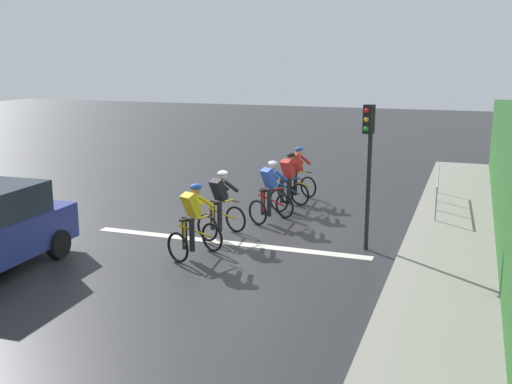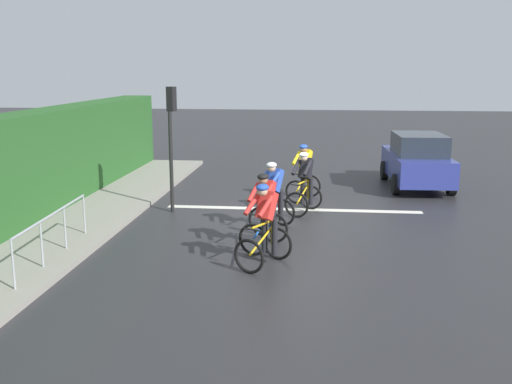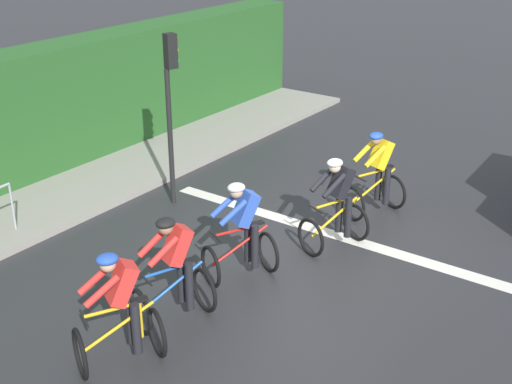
{
  "view_description": "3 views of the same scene",
  "coord_description": "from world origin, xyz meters",
  "px_view_note": "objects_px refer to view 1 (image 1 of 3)",
  "views": [
    {
      "loc": [
        5.39,
        -13.57,
        4.35
      ],
      "look_at": [
        0.27,
        0.61,
        0.99
      ],
      "focal_mm": 42.48,
      "sensor_mm": 36.0,
      "label": 1
    },
    {
      "loc": [
        -0.7,
        15.32,
        3.84
      ],
      "look_at": [
        0.81,
        1.3,
        0.89
      ],
      "focal_mm": 41.95,
      "sensor_mm": 36.0,
      "label": 2
    },
    {
      "loc": [
        -5.32,
        9.06,
        5.66
      ],
      "look_at": [
        0.62,
        0.73,
        1.18
      ],
      "focal_mm": 47.87,
      "sensor_mm": 36.0,
      "label": 3
    }
  ],
  "objects_px": {
    "cyclist_second": "(289,182)",
    "cyclist_trailing": "(194,223)",
    "cyclist_fourth": "(221,206)",
    "pedestrian_railing_kerbside": "(438,183)",
    "cyclist_lead": "(296,175)",
    "cyclist_mid": "(270,193)",
    "traffic_light_near_crossing": "(368,155)"
  },
  "relations": [
    {
      "from": "cyclist_second",
      "to": "cyclist_fourth",
      "type": "relative_size",
      "value": 1.0
    },
    {
      "from": "cyclist_second",
      "to": "cyclist_fourth",
      "type": "xyz_separation_m",
      "value": [
        -0.75,
        -3.29,
        0.0
      ]
    },
    {
      "from": "cyclist_fourth",
      "to": "cyclist_second",
      "type": "bearing_deg",
      "value": 77.07
    },
    {
      "from": "cyclist_trailing",
      "to": "traffic_light_near_crossing",
      "type": "xyz_separation_m",
      "value": [
        3.48,
        1.81,
        1.43
      ]
    },
    {
      "from": "pedestrian_railing_kerbside",
      "to": "cyclist_fourth",
      "type": "bearing_deg",
      "value": -135.72
    },
    {
      "from": "cyclist_mid",
      "to": "traffic_light_near_crossing",
      "type": "bearing_deg",
      "value": -29.41
    },
    {
      "from": "cyclist_fourth",
      "to": "pedestrian_railing_kerbside",
      "type": "xyz_separation_m",
      "value": [
        4.83,
        4.71,
        -0.01
      ]
    },
    {
      "from": "cyclist_second",
      "to": "pedestrian_railing_kerbside",
      "type": "xyz_separation_m",
      "value": [
        4.08,
        1.42,
        -0.01
      ]
    },
    {
      "from": "cyclist_lead",
      "to": "cyclist_trailing",
      "type": "relative_size",
      "value": 1.0
    },
    {
      "from": "pedestrian_railing_kerbside",
      "to": "cyclist_lead",
      "type": "bearing_deg",
      "value": -176.31
    },
    {
      "from": "cyclist_trailing",
      "to": "traffic_light_near_crossing",
      "type": "bearing_deg",
      "value": 27.47
    },
    {
      "from": "cyclist_trailing",
      "to": "cyclist_lead",
      "type": "bearing_deg",
      "value": 84.43
    },
    {
      "from": "traffic_light_near_crossing",
      "to": "pedestrian_railing_kerbside",
      "type": "height_order",
      "value": "traffic_light_near_crossing"
    },
    {
      "from": "traffic_light_near_crossing",
      "to": "cyclist_trailing",
      "type": "bearing_deg",
      "value": -152.53
    },
    {
      "from": "cyclist_second",
      "to": "cyclist_mid",
      "type": "relative_size",
      "value": 1.0
    },
    {
      "from": "cyclist_lead",
      "to": "cyclist_mid",
      "type": "height_order",
      "value": "same"
    },
    {
      "from": "cyclist_lead",
      "to": "cyclist_second",
      "type": "xyz_separation_m",
      "value": [
        0.11,
        -1.15,
        0.0
      ]
    },
    {
      "from": "traffic_light_near_crossing",
      "to": "cyclist_mid",
      "type": "bearing_deg",
      "value": 150.59
    },
    {
      "from": "cyclist_lead",
      "to": "traffic_light_near_crossing",
      "type": "relative_size",
      "value": 0.5
    },
    {
      "from": "cyclist_second",
      "to": "cyclist_fourth",
      "type": "height_order",
      "value": "same"
    },
    {
      "from": "cyclist_second",
      "to": "pedestrian_railing_kerbside",
      "type": "relative_size",
      "value": 0.46
    },
    {
      "from": "cyclist_second",
      "to": "cyclist_trailing",
      "type": "bearing_deg",
      "value": -98.1
    },
    {
      "from": "cyclist_fourth",
      "to": "cyclist_mid",
      "type": "bearing_deg",
      "value": 68.54
    },
    {
      "from": "cyclist_fourth",
      "to": "pedestrian_railing_kerbside",
      "type": "bearing_deg",
      "value": 44.28
    },
    {
      "from": "cyclist_lead",
      "to": "cyclist_fourth",
      "type": "xyz_separation_m",
      "value": [
        -0.65,
        -4.44,
        0.0
      ]
    },
    {
      "from": "cyclist_lead",
      "to": "pedestrian_railing_kerbside",
      "type": "xyz_separation_m",
      "value": [
        4.18,
        0.27,
        -0.01
      ]
    },
    {
      "from": "cyclist_second",
      "to": "cyclist_mid",
      "type": "height_order",
      "value": "same"
    },
    {
      "from": "traffic_light_near_crossing",
      "to": "pedestrian_railing_kerbside",
      "type": "bearing_deg",
      "value": 74.03
    },
    {
      "from": "traffic_light_near_crossing",
      "to": "pedestrian_railing_kerbside",
      "type": "xyz_separation_m",
      "value": [
        1.3,
        4.54,
        -1.43
      ]
    },
    {
      "from": "cyclist_second",
      "to": "cyclist_fourth",
      "type": "distance_m",
      "value": 3.37
    },
    {
      "from": "cyclist_fourth",
      "to": "traffic_light_near_crossing",
      "type": "relative_size",
      "value": 0.5
    },
    {
      "from": "cyclist_fourth",
      "to": "cyclist_trailing",
      "type": "height_order",
      "value": "same"
    }
  ]
}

